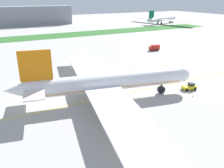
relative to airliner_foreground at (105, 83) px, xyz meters
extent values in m
plane|color=#ADAAA5|center=(-2.36, -1.33, -5.32)|extent=(600.00, 600.00, 0.00)
cube|color=yellow|center=(-2.36, 1.37, -5.31)|extent=(280.00, 0.36, 0.01)
cube|color=#2D6628|center=(-2.36, 118.55, -5.27)|extent=(320.00, 24.00, 0.10)
cylinder|color=white|center=(0.83, -0.16, 0.14)|extent=(44.52, 13.16, 4.85)
cube|color=orange|center=(0.83, -0.16, -0.71)|extent=(42.70, 12.44, 0.58)
sphere|color=white|center=(23.94, -4.61, 0.14)|extent=(4.61, 4.61, 4.61)
cone|color=white|center=(-23.12, 4.45, 0.51)|extent=(6.02, 5.06, 4.13)
cube|color=orange|center=(-17.49, 3.36, 6.45)|extent=(7.94, 1.99, 7.77)
cube|color=white|center=(-17.44, 8.30, 0.87)|extent=(6.26, 8.55, 0.34)
cube|color=white|center=(-19.28, -1.24, 0.87)|extent=(6.26, 8.55, 0.34)
cube|color=white|center=(2.88, 22.26, -0.46)|extent=(17.14, 41.09, 0.39)
cube|color=white|center=(-5.59, -21.74, -0.46)|extent=(17.14, 41.09, 0.39)
cylinder|color=#B7BABF|center=(2.49, 13.18, -1.93)|extent=(5.03, 3.49, 2.67)
cylinder|color=black|center=(4.75, 12.75, -1.93)|extent=(0.92, 2.83, 2.80)
cylinder|color=#B7BABF|center=(-2.58, -13.17, -1.93)|extent=(5.03, 3.49, 2.67)
cylinder|color=black|center=(-0.32, -13.60, -1.93)|extent=(0.92, 2.83, 2.80)
cylinder|color=black|center=(17.39, -3.35, -3.22)|extent=(0.51, 0.51, 1.88)
cylinder|color=black|center=(17.39, -3.35, -4.17)|extent=(2.46, 1.45, 2.31)
cylinder|color=black|center=(-2.18, 3.01, -3.22)|extent=(0.51, 0.51, 1.88)
cylinder|color=black|center=(-2.18, 3.01, -4.17)|extent=(2.46, 1.45, 2.31)
cylinder|color=black|center=(-3.14, -1.99, -3.22)|extent=(0.51, 0.51, 1.88)
cylinder|color=black|center=(-3.14, -1.99, -4.17)|extent=(2.46, 1.45, 2.31)
cube|color=black|center=(23.22, -4.47, 0.75)|extent=(2.36, 3.90, 0.87)
sphere|color=black|center=(-15.29, 5.36, 0.58)|extent=(0.34, 0.34, 0.34)
sphere|color=black|center=(-10.56, 4.45, 0.58)|extent=(0.34, 0.34, 0.34)
sphere|color=black|center=(-5.83, 3.54, 0.58)|extent=(0.34, 0.34, 0.34)
sphere|color=black|center=(-1.09, 2.63, 0.58)|extent=(0.34, 0.34, 0.34)
sphere|color=black|center=(3.64, 1.72, 0.58)|extent=(0.34, 0.34, 0.34)
sphere|color=black|center=(8.38, 0.81, 0.58)|extent=(0.34, 0.34, 0.34)
sphere|color=black|center=(13.11, -0.10, 0.58)|extent=(0.34, 0.34, 0.34)
sphere|color=black|center=(17.84, -1.01, 0.58)|extent=(0.34, 0.34, 0.34)
cube|color=yellow|center=(27.08, -5.21, -4.42)|extent=(4.67, 2.86, 0.91)
cube|color=black|center=(27.72, -5.33, -3.51)|extent=(1.84, 1.85, 0.90)
cylinder|color=black|center=(24.06, -4.63, -4.72)|extent=(1.79, 0.46, 0.12)
cylinder|color=black|center=(25.39, -5.94, -4.87)|extent=(0.95, 0.51, 0.90)
cylinder|color=black|center=(25.78, -3.90, -4.87)|extent=(0.95, 0.51, 0.90)
cylinder|color=black|center=(28.38, -6.52, -4.87)|extent=(0.95, 0.51, 0.90)
cylinder|color=black|center=(28.77, -4.48, -4.87)|extent=(0.95, 0.51, 0.90)
cylinder|color=black|center=(-7.16, -23.88, -4.88)|extent=(0.13, 0.13, 0.88)
cylinder|color=#BFE519|center=(-7.08, -23.74, -4.16)|extent=(0.10, 0.10, 0.56)
cylinder|color=black|center=(-7.27, -24.05, -4.88)|extent=(0.13, 0.13, 0.88)
cylinder|color=#BFE519|center=(-7.35, -24.18, -4.16)|extent=(0.10, 0.10, 0.56)
cube|color=#BFE519|center=(-7.21, -23.96, -4.13)|extent=(0.46, 0.53, 0.62)
sphere|color=tan|center=(-7.21, -23.96, -3.68)|extent=(0.24, 0.24, 0.24)
cylinder|color=black|center=(2.63, -20.96, -4.89)|extent=(0.13, 0.13, 0.86)
cylinder|color=orange|center=(2.70, -21.09, -4.18)|extent=(0.10, 0.10, 0.55)
cylinder|color=black|center=(2.52, -20.79, -4.89)|extent=(0.13, 0.13, 0.86)
cylinder|color=orange|center=(2.45, -20.66, -4.18)|extent=(0.10, 0.10, 0.55)
cube|color=orange|center=(2.57, -20.87, -4.15)|extent=(0.45, 0.52, 0.61)
sphere|color=#8C6647|center=(2.57, -20.87, -3.71)|extent=(0.23, 0.23, 0.23)
cube|color=#F2590C|center=(24.04, -9.74, -5.30)|extent=(0.36, 0.36, 0.03)
cone|color=#F2590C|center=(24.04, -9.74, -5.01)|extent=(0.28, 0.28, 0.55)
cylinder|color=white|center=(24.04, -9.74, -4.99)|extent=(0.17, 0.17, 0.06)
cube|color=#B21E19|center=(52.56, 45.35, -3.60)|extent=(4.46, 2.57, 2.53)
cube|color=#B21E19|center=(49.84, 45.60, -3.94)|extent=(1.85, 2.25, 1.85)
cube|color=#263347|center=(49.07, 45.67, -3.57)|extent=(0.25, 1.84, 0.81)
cylinder|color=black|center=(49.74, 44.51, -4.87)|extent=(0.92, 0.38, 0.90)
cylinder|color=black|center=(49.94, 46.69, -4.87)|extent=(0.92, 0.38, 0.90)
cylinder|color=black|center=(53.52, 44.16, -4.87)|extent=(0.92, 0.38, 0.90)
cylinder|color=black|center=(53.72, 46.34, -4.87)|extent=(0.92, 0.38, 0.90)
cylinder|color=white|center=(135.69, 143.23, -0.50)|extent=(40.12, 13.47, 4.29)
cube|color=#055938|center=(135.69, 143.23, -1.25)|extent=(38.47, 12.76, 0.51)
sphere|color=white|center=(156.40, 148.15, -0.50)|extent=(4.07, 4.07, 4.07)
cone|color=white|center=(114.26, 138.13, -0.18)|extent=(5.43, 4.63, 3.64)
cube|color=#055938|center=(119.26, 139.32, 5.07)|extent=(7.14, 2.09, 6.86)
cube|color=white|center=(117.49, 143.31, 0.15)|extent=(5.89, 7.69, 0.30)
cube|color=white|center=(119.47, 134.97, 0.15)|extent=(5.89, 7.69, 0.30)
cube|color=white|center=(129.06, 162.45, -1.03)|extent=(16.98, 37.26, 0.34)
cube|color=white|center=(138.42, 123.07, -1.03)|extent=(16.98, 37.26, 0.34)
cylinder|color=#B7BABF|center=(132.12, 154.81, -2.33)|extent=(4.51, 3.23, 2.36)
cylinder|color=black|center=(134.10, 155.28, -2.33)|extent=(0.92, 2.49, 2.47)
cylinder|color=#B7BABF|center=(137.71, 131.27, -2.33)|extent=(4.51, 3.23, 2.36)
cylinder|color=black|center=(139.69, 131.74, -2.33)|extent=(0.92, 2.49, 2.47)
cylinder|color=black|center=(150.56, 146.76, -3.47)|extent=(0.45, 0.45, 1.66)
cylinder|color=black|center=(150.56, 146.76, -4.30)|extent=(2.19, 1.36, 2.04)
cylinder|color=black|center=(132.04, 144.67, -3.47)|extent=(0.45, 0.45, 1.66)
cylinder|color=black|center=(132.04, 144.67, -4.30)|extent=(2.19, 1.36, 2.04)
cylinder|color=black|center=(133.08, 140.30, -3.47)|extent=(0.45, 0.45, 1.66)
cylinder|color=black|center=(133.08, 140.30, -4.30)|extent=(2.19, 1.36, 2.04)
cube|color=gray|center=(-2.24, 195.20, 3.68)|extent=(110.87, 20.00, 18.00)
camera|label=1|loc=(-26.80, -55.19, 22.87)|focal=37.79mm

